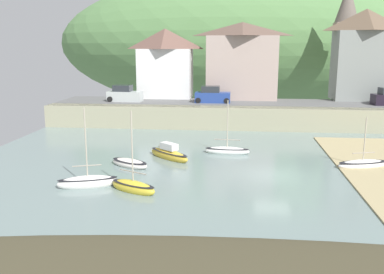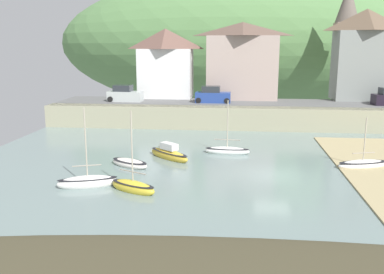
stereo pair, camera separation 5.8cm
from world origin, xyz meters
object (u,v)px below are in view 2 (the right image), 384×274
at_px(church_with_spire, 346,38).
at_px(sailboat_tall_mast, 130,163).
at_px(motorboat_with_cabin, 169,154).
at_px(sailboat_blue_trim, 133,187).
at_px(waterfront_building_centre, 242,60).
at_px(sailboat_far_left, 88,182).
at_px(parked_car_by_wall, 213,96).
at_px(waterfront_building_right, 364,54).
at_px(dinghy_open_wooden, 227,150).
at_px(waterfront_building_left, 166,63).
at_px(parked_car_near_slipway, 125,95).
at_px(mooring_buoy, 163,145).
at_px(rowboat_small_beached, 363,164).

relative_size(church_with_spire, sailboat_tall_mast, 4.09).
height_order(motorboat_with_cabin, sailboat_tall_mast, motorboat_with_cabin).
bearing_deg(sailboat_blue_trim, waterfront_building_centre, 103.92).
bearing_deg(sailboat_tall_mast, sailboat_far_left, -77.20).
relative_size(motorboat_with_cabin, parked_car_by_wall, 0.97).
xyz_separation_m(waterfront_building_right, motorboat_with_cabin, (-20.57, -21.44, -7.56)).
xyz_separation_m(dinghy_open_wooden, sailboat_far_left, (-8.80, -9.78, 0.06)).
height_order(sailboat_blue_trim, sailboat_tall_mast, sailboat_blue_trim).
distance_m(sailboat_tall_mast, sailboat_far_left, 5.27).
xyz_separation_m(waterfront_building_left, parked_car_near_slipway, (-4.27, -4.50, -3.62)).
distance_m(waterfront_building_left, parked_car_near_slipway, 7.19).
relative_size(parked_car_near_slipway, parked_car_by_wall, 1.03).
distance_m(waterfront_building_left, dinghy_open_wooden, 22.02).
bearing_deg(mooring_buoy, waterfront_building_right, 38.95).
bearing_deg(parked_car_by_wall, church_with_spire, 27.24).
bearing_deg(parked_car_by_wall, mooring_buoy, -105.58).
bearing_deg(rowboat_small_beached, dinghy_open_wooden, 145.36).
bearing_deg(dinghy_open_wooden, parked_car_near_slipway, 134.82).
height_order(waterfront_building_right, parked_car_by_wall, waterfront_building_right).
bearing_deg(sailboat_far_left, motorboat_with_cabin, 42.48).
bearing_deg(parked_car_by_wall, rowboat_small_beached, -55.23).
relative_size(waterfront_building_left, rowboat_small_beached, 2.08).
relative_size(dinghy_open_wooden, parked_car_by_wall, 1.15).
distance_m(church_with_spire, sailboat_far_left, 41.55).
distance_m(sailboat_blue_trim, sailboat_tall_mast, 5.87).
bearing_deg(sailboat_blue_trim, dinghy_open_wooden, 88.45).
height_order(dinghy_open_wooden, sailboat_far_left, sailboat_far_left).
relative_size(dinghy_open_wooden, sailboat_far_left, 0.87).
bearing_deg(waterfront_building_left, sailboat_tall_mast, -87.30).
relative_size(waterfront_building_left, church_with_spire, 0.60).
height_order(sailboat_far_left, mooring_buoy, sailboat_far_left).
distance_m(motorboat_with_cabin, parked_car_by_wall, 17.35).
distance_m(waterfront_building_left, sailboat_blue_trim, 30.47).
relative_size(church_with_spire, rowboat_small_beached, 3.48).
bearing_deg(motorboat_with_cabin, dinghy_open_wooden, 66.30).
xyz_separation_m(sailboat_far_left, mooring_buoy, (2.94, 11.43, -0.16)).
relative_size(motorboat_with_cabin, sailboat_tall_mast, 1.13).
bearing_deg(parked_car_near_slipway, parked_car_by_wall, 4.77).
xyz_separation_m(waterfront_building_left, sailboat_tall_mast, (1.13, -23.99, -6.60)).
xyz_separation_m(sailboat_tall_mast, parked_car_near_slipway, (-5.40, 19.49, 2.97)).
bearing_deg(parked_car_near_slipway, dinghy_open_wooden, -44.56).
distance_m(sailboat_blue_trim, sailboat_far_left, 3.21).
xyz_separation_m(waterfront_building_centre, sailboat_far_left, (-10.04, -29.04, -6.83)).
relative_size(church_with_spire, dinghy_open_wooden, 3.06).
relative_size(church_with_spire, parked_car_by_wall, 3.52).
height_order(sailboat_far_left, parked_car_by_wall, sailboat_far_left).
bearing_deg(waterfront_building_right, parked_car_near_slipway, -171.06).
bearing_deg(rowboat_small_beached, sailboat_far_left, -178.12).
relative_size(waterfront_building_left, dinghy_open_wooden, 1.83).
distance_m(dinghy_open_wooden, motorboat_with_cabin, 5.13).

